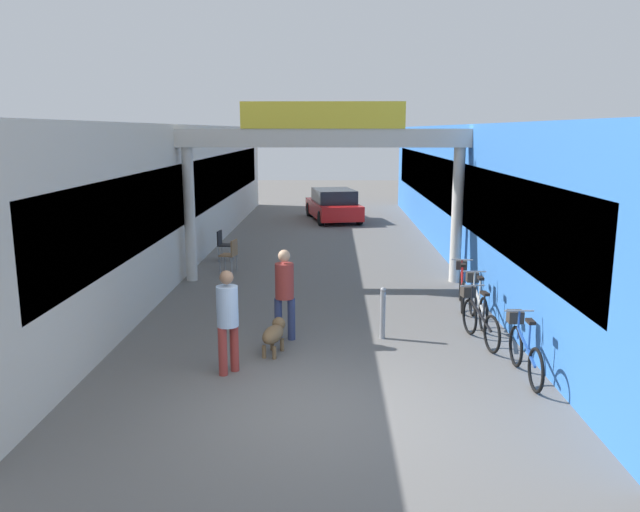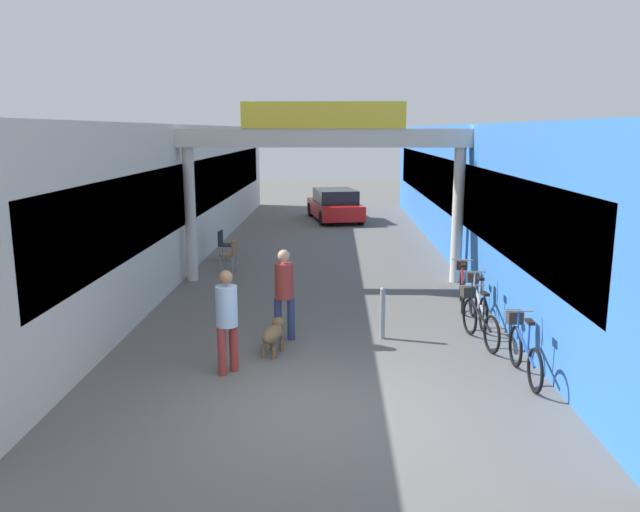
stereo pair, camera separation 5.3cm
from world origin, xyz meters
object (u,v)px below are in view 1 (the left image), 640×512
pedestrian_companion (285,289)px  bicycle_black_second (478,318)px  bicycle_red_farthest (462,286)px  bollard_post_metal (383,313)px  bicycle_blue_nearest (524,349)px  cafe_chair_black_farther (223,243)px  dog_on_leash (274,333)px  parked_car_red (333,205)px  cafe_chair_wood_nearer (231,253)px  bicycle_silver_third (477,301)px  pedestrian_with_dog (228,315)px

pedestrian_companion → bicycle_black_second: size_ratio=1.00×
bicycle_red_farthest → bollard_post_metal: 2.96m
bicycle_blue_nearest → cafe_chair_black_farther: bearing=125.7°
pedestrian_companion → dog_on_leash: pedestrian_companion is taller
parked_car_red → bollard_post_metal: bearing=-86.6°
cafe_chair_black_farther → bicycle_red_farthest: bearing=-37.5°
cafe_chair_black_farther → parked_car_red: 9.09m
dog_on_leash → bicycle_black_second: bicycle_black_second is taller
bicycle_red_farthest → cafe_chair_wood_nearer: 6.40m
pedestrian_companion → bicycle_red_farthest: size_ratio=1.00×
pedestrian_companion → bicycle_blue_nearest: pedestrian_companion is taller
bicycle_silver_third → bollard_post_metal: bearing=-151.4°
dog_on_leash → parked_car_red: 16.25m
bicycle_silver_third → parked_car_red: 14.61m
cafe_chair_wood_nearer → parked_car_red: 10.37m
pedestrian_with_dog → pedestrian_companion: bearing=64.8°
bicycle_silver_third → cafe_chair_wood_nearer: bearing=142.5°
bicycle_black_second → bicycle_blue_nearest: bearing=-78.4°
pedestrian_with_dog → bicycle_black_second: 4.61m
bicycle_red_farthest → pedestrian_companion: bearing=-147.5°
bicycle_red_farthest → cafe_chair_wood_nearer: (-5.57, 3.14, 0.10)m
bicycle_black_second → bicycle_silver_third: size_ratio=0.99×
dog_on_leash → parked_car_red: parked_car_red is taller
bollard_post_metal → bicycle_blue_nearest: bearing=-40.1°
bicycle_blue_nearest → dog_on_leash: bearing=167.1°
bicycle_silver_third → bicycle_red_farthest: size_ratio=1.01×
pedestrian_companion → bicycle_silver_third: pedestrian_companion is taller
bicycle_red_farthest → bicycle_silver_third: bearing=-87.0°
pedestrian_with_dog → bicycle_blue_nearest: pedestrian_with_dog is taller
bicycle_red_farthest → cafe_chair_black_farther: (-6.05, 4.65, 0.10)m
pedestrian_with_dog → cafe_chair_black_farther: bearing=100.4°
pedestrian_with_dog → bicycle_blue_nearest: size_ratio=0.99×
pedestrian_companion → bicycle_red_farthest: 4.41m
pedestrian_companion → pedestrian_with_dog: bearing=-115.2°
bicycle_black_second → bicycle_silver_third: bearing=78.5°
bicycle_blue_nearest → bicycle_red_farthest: 4.00m
dog_on_leash → bicycle_blue_nearest: 4.08m
pedestrian_with_dog → bicycle_blue_nearest: bearing=-0.2°
pedestrian_with_dog → cafe_chair_wood_nearer: pedestrian_with_dog is taller
pedestrian_companion → bollard_post_metal: 1.85m
bicycle_blue_nearest → cafe_chair_wood_nearer: bicycle_blue_nearest is taller
bicycle_blue_nearest → bicycle_black_second: (-0.33, 1.63, 0.00)m
pedestrian_with_dog → pedestrian_companion: (0.76, 1.63, 0.01)m
bicycle_black_second → pedestrian_with_dog: bearing=-159.3°
bicycle_black_second → cafe_chair_black_farther: 9.14m
cafe_chair_wood_nearer → pedestrian_with_dog: bearing=-81.1°
bicycle_black_second → bicycle_silver_third: same height
pedestrian_companion → bicycle_blue_nearest: 4.22m
bicycle_black_second → bollard_post_metal: 1.73m
pedestrian_companion → cafe_chair_wood_nearer: bearing=108.9°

